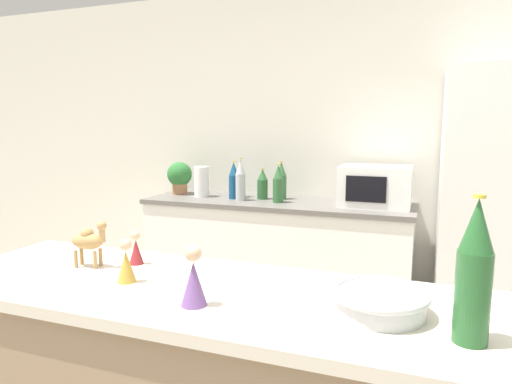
% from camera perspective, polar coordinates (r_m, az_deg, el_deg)
% --- Properties ---
extents(wall_back, '(8.00, 0.06, 2.55)m').
position_cam_1_polar(wall_back, '(3.60, 11.73, 4.79)').
color(wall_back, silver).
rests_on(wall_back, ground_plane).
extents(back_counter, '(2.00, 0.63, 0.93)m').
position_cam_1_polar(back_counter, '(3.53, 2.57, -8.49)').
color(back_counter, white).
rests_on(back_counter, ground_plane).
extents(potted_plant, '(0.20, 0.20, 0.26)m').
position_cam_1_polar(potted_plant, '(3.79, -9.53, 1.97)').
color(potted_plant, '#9E6B47').
rests_on(potted_plant, back_counter).
extents(paper_towel_roll, '(0.12, 0.12, 0.24)m').
position_cam_1_polar(paper_towel_roll, '(3.62, -6.83, 1.30)').
color(paper_towel_roll, white).
rests_on(paper_towel_roll, back_counter).
extents(microwave, '(0.48, 0.37, 0.28)m').
position_cam_1_polar(microwave, '(3.28, 14.70, 0.72)').
color(microwave, white).
rests_on(microwave, back_counter).
extents(back_bottle_0, '(0.08, 0.08, 0.28)m').
position_cam_1_polar(back_bottle_0, '(3.32, 2.79, 0.98)').
color(back_bottle_0, '#2D6033').
rests_on(back_bottle_0, back_counter).
extents(back_bottle_1, '(0.08, 0.08, 0.24)m').
position_cam_1_polar(back_bottle_1, '(3.48, 0.82, 0.97)').
color(back_bottle_1, '#2D6033').
rests_on(back_bottle_1, back_counter).
extents(back_bottle_2, '(0.07, 0.07, 0.24)m').
position_cam_1_polar(back_bottle_2, '(3.58, -1.90, 1.18)').
color(back_bottle_2, navy).
rests_on(back_bottle_2, back_counter).
extents(back_bottle_3, '(0.08, 0.08, 0.29)m').
position_cam_1_polar(back_bottle_3, '(3.48, 3.18, 1.38)').
color(back_bottle_3, '#2D6033').
rests_on(back_bottle_3, back_counter).
extents(back_bottle_4, '(0.08, 0.08, 0.29)m').
position_cam_1_polar(back_bottle_4, '(3.49, -2.81, 1.40)').
color(back_bottle_4, navy).
rests_on(back_bottle_4, back_counter).
extents(back_bottle_5, '(0.07, 0.07, 0.32)m').
position_cam_1_polar(back_bottle_5, '(3.41, -1.96, 1.48)').
color(back_bottle_5, '#B2B7BC').
rests_on(back_bottle_5, back_counter).
extents(wine_bottle, '(0.08, 0.08, 0.33)m').
position_cam_1_polar(wine_bottle, '(1.12, 25.61, -9.14)').
color(wine_bottle, '#235628').
rests_on(wine_bottle, bar_counter).
extents(fruit_bowl, '(0.26, 0.26, 0.06)m').
position_cam_1_polar(fruit_bowl, '(1.25, 15.13, -12.90)').
color(fruit_bowl, '#B7BABF').
rests_on(fruit_bowl, bar_counter).
extents(camel_figurine, '(0.13, 0.08, 0.16)m').
position_cam_1_polar(camel_figurine, '(1.66, -20.17, -5.65)').
color(camel_figurine, '#A87F4C').
rests_on(camel_figurine, bar_counter).
extents(wise_man_figurine_blue, '(0.07, 0.07, 0.17)m').
position_cam_1_polar(wise_man_figurine_blue, '(1.25, -7.81, -10.80)').
color(wise_man_figurine_blue, '#6B4784').
rests_on(wise_man_figurine_blue, bar_counter).
extents(wise_man_figurine_crimson, '(0.05, 0.05, 0.12)m').
position_cam_1_polar(wise_man_figurine_crimson, '(1.66, -14.76, -6.99)').
color(wise_man_figurine_crimson, maroon).
rests_on(wise_man_figurine_crimson, bar_counter).
extents(wise_man_figurine_purple, '(0.06, 0.06, 0.14)m').
position_cam_1_polar(wise_man_figurine_purple, '(1.48, -15.92, -8.60)').
color(wise_man_figurine_purple, '#B28933').
rests_on(wise_man_figurine_purple, bar_counter).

